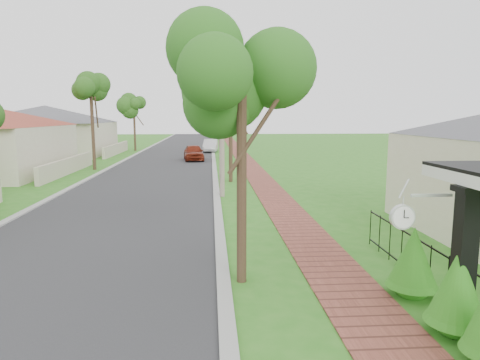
{
  "coord_description": "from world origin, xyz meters",
  "views": [
    {
      "loc": [
        0.4,
        -7.5,
        3.62
      ],
      "look_at": [
        1.37,
        6.62,
        1.5
      ],
      "focal_mm": 32.0,
      "sensor_mm": 36.0,
      "label": 1
    }
  ],
  "objects_px": {
    "parked_car_red": "(194,153)",
    "parked_car_white": "(211,146)",
    "near_tree": "(242,86)",
    "utility_pole": "(222,117)",
    "station_clock": "(405,215)",
    "porch_post": "(463,269)"
  },
  "relations": [
    {
      "from": "porch_post",
      "to": "station_clock",
      "type": "distance_m",
      "value": 1.26
    },
    {
      "from": "parked_car_white",
      "to": "porch_post",
      "type": "bearing_deg",
      "value": -79.4
    },
    {
      "from": "parked_car_red",
      "to": "parked_car_white",
      "type": "bearing_deg",
      "value": 74.63
    },
    {
      "from": "near_tree",
      "to": "utility_pole",
      "type": "bearing_deg",
      "value": 90.86
    },
    {
      "from": "porch_post",
      "to": "station_clock",
      "type": "bearing_deg",
      "value": 155.12
    },
    {
      "from": "porch_post",
      "to": "near_tree",
      "type": "distance_m",
      "value": 5.31
    },
    {
      "from": "utility_pole",
      "to": "near_tree",
      "type": "bearing_deg",
      "value": -89.14
    },
    {
      "from": "porch_post",
      "to": "station_clock",
      "type": "xyz_separation_m",
      "value": [
        -0.86,
        0.4,
        0.83
      ]
    },
    {
      "from": "parked_car_white",
      "to": "station_clock",
      "type": "distance_m",
      "value": 36.8
    },
    {
      "from": "parked_car_red",
      "to": "near_tree",
      "type": "height_order",
      "value": "near_tree"
    },
    {
      "from": "parked_car_red",
      "to": "near_tree",
      "type": "xyz_separation_m",
      "value": [
        2.05,
        -26.21,
        3.59
      ]
    },
    {
      "from": "parked_car_red",
      "to": "parked_car_white",
      "type": "height_order",
      "value": "parked_car_red"
    },
    {
      "from": "parked_car_white",
      "to": "utility_pole",
      "type": "xyz_separation_m",
      "value": [
        0.5,
        -24.43,
        2.95
      ]
    },
    {
      "from": "near_tree",
      "to": "station_clock",
      "type": "relative_size",
      "value": 5.0
    },
    {
      "from": "parked_car_red",
      "to": "station_clock",
      "type": "bearing_deg",
      "value": -86.42
    },
    {
      "from": "porch_post",
      "to": "utility_pole",
      "type": "relative_size",
      "value": 0.36
    },
    {
      "from": "near_tree",
      "to": "utility_pole",
      "type": "xyz_separation_m",
      "value": [
        -0.15,
        10.1,
        -0.66
      ]
    },
    {
      "from": "station_clock",
      "to": "parked_car_red",
      "type": "bearing_deg",
      "value": 99.4
    },
    {
      "from": "parked_car_red",
      "to": "utility_pole",
      "type": "xyz_separation_m",
      "value": [
        1.9,
        -16.11,
        2.93
      ]
    },
    {
      "from": "parked_car_white",
      "to": "utility_pole",
      "type": "distance_m",
      "value": 24.61
    },
    {
      "from": "near_tree",
      "to": "station_clock",
      "type": "distance_m",
      "value": 4.07
    },
    {
      "from": "parked_car_white",
      "to": "station_clock",
      "type": "height_order",
      "value": "station_clock"
    }
  ]
}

